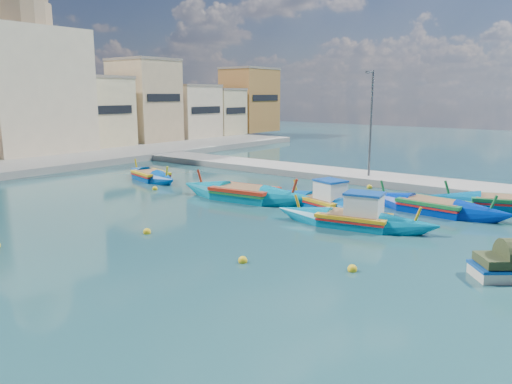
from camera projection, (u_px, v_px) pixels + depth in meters
ground at (315, 261)px, 19.43m from camera, size 160.00×160.00×0.00m
east_quay at (455, 187)px, 33.35m from camera, size 4.00×70.00×0.50m
church_block at (22, 73)px, 49.52m from camera, size 10.00×10.00×19.10m
quay_street_lamp at (371, 123)px, 35.72m from camera, size 1.18×0.16×8.00m
luzzu_turquoise_cabin at (355, 220)px, 24.41m from camera, size 3.27×8.58×2.69m
luzzu_blue_cabin at (325, 203)px, 28.15m from camera, size 4.04×7.64×2.64m
luzzu_cyan_mid at (245, 195)px, 30.56m from camera, size 3.35×9.75×2.82m
luzzu_green at (151, 177)px, 37.56m from camera, size 3.65×7.53×2.30m
luzzu_blue_south at (433, 208)px, 27.32m from camera, size 2.78×8.82×2.50m
luzzu_cyan_south at (502, 205)px, 28.06m from camera, size 4.81×8.51×2.58m
tender_near at (510, 268)px, 17.59m from camera, size 2.68×2.86×1.26m
mooring_buoys at (216, 222)px, 25.01m from camera, size 22.49×18.17×0.36m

